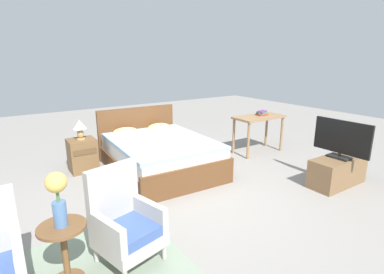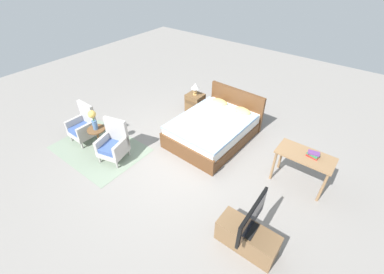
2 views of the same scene
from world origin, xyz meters
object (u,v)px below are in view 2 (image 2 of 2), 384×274
(tv_stand, at_px, (247,238))
(nightstand, at_px, (195,103))
(armchair_by_window_left, at_px, (84,126))
(book_stack, at_px, (313,154))
(armchair_by_window_right, at_px, (114,144))
(tv_flatscreen, at_px, (252,218))
(flower_vase, at_px, (93,118))
(bed, at_px, (214,128))
(table_lamp, at_px, (195,87))
(side_table, at_px, (98,136))
(vanity_desk, at_px, (304,159))

(tv_stand, bearing_deg, nightstand, 138.24)
(armchair_by_window_left, xyz_separation_m, book_stack, (4.75, 1.74, 0.41))
(armchair_by_window_right, relative_size, tv_flatscreen, 1.08)
(armchair_by_window_right, distance_m, flower_vase, 0.72)
(armchair_by_window_right, height_order, flower_vase, flower_vase)
(bed, height_order, armchair_by_window_right, bed)
(nightstand, distance_m, table_lamp, 0.50)
(tv_flatscreen, bearing_deg, side_table, 178.29)
(table_lamp, bearing_deg, side_table, -107.06)
(flower_vase, bearing_deg, table_lamp, 72.94)
(book_stack, bearing_deg, armchair_by_window_left, -159.86)
(tv_stand, bearing_deg, flower_vase, 178.29)
(side_table, xyz_separation_m, book_stack, (4.18, 1.76, 0.45))
(side_table, bearing_deg, armchair_by_window_left, 178.27)
(side_table, xyz_separation_m, tv_flatscreen, (3.90, -0.12, 0.39))
(nightstand, height_order, vanity_desk, vanity_desk)
(armchair_by_window_left, xyz_separation_m, armchair_by_window_right, (1.12, -0.00, 0.00))
(armchair_by_window_right, distance_m, book_stack, 4.05)
(armchair_by_window_right, distance_m, side_table, 0.55)
(side_table, relative_size, tv_stand, 0.58)
(armchair_by_window_left, height_order, tv_flatscreen, tv_flatscreen)
(armchair_by_window_right, bearing_deg, book_stack, 25.64)
(armchair_by_window_left, xyz_separation_m, side_table, (0.56, -0.02, -0.03))
(side_table, height_order, book_stack, book_stack)
(flower_vase, height_order, vanity_desk, flower_vase)
(armchair_by_window_left, xyz_separation_m, tv_flatscreen, (4.46, -0.13, 0.35))
(vanity_desk, bearing_deg, tv_stand, -95.49)
(side_table, xyz_separation_m, flower_vase, (0.00, 0.00, 0.50))
(nightstand, bearing_deg, tv_stand, -41.76)
(vanity_desk, bearing_deg, armchair_by_window_left, -159.78)
(armchair_by_window_left, bearing_deg, armchair_by_window_right, -0.10)
(side_table, height_order, tv_flatscreen, tv_flatscreen)
(flower_vase, relative_size, tv_flatscreen, 0.56)
(bed, height_order, side_table, bed)
(tv_stand, bearing_deg, tv_flatscreen, 1.16)
(nightstand, relative_size, tv_flatscreen, 0.66)
(armchair_by_window_right, distance_m, nightstand, 2.64)
(flower_vase, height_order, tv_stand, flower_vase)
(bed, bearing_deg, tv_stand, -46.09)
(tv_flatscreen, bearing_deg, vanity_desk, 84.58)
(bed, bearing_deg, nightstand, 147.85)
(armchair_by_window_right, height_order, tv_flatscreen, tv_flatscreen)
(side_table, xyz_separation_m, tv_stand, (3.89, -0.12, -0.13))
(book_stack, bearing_deg, flower_vase, -157.20)
(side_table, distance_m, tv_stand, 3.90)
(nightstand, xyz_separation_m, tv_flatscreen, (3.09, -2.75, 0.45))
(tv_stand, height_order, book_stack, book_stack)
(flower_vase, bearing_deg, vanity_desk, 22.96)
(tv_flatscreen, height_order, book_stack, tv_flatscreen)
(bed, xyz_separation_m, nightstand, (-1.10, 0.69, -0.02))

